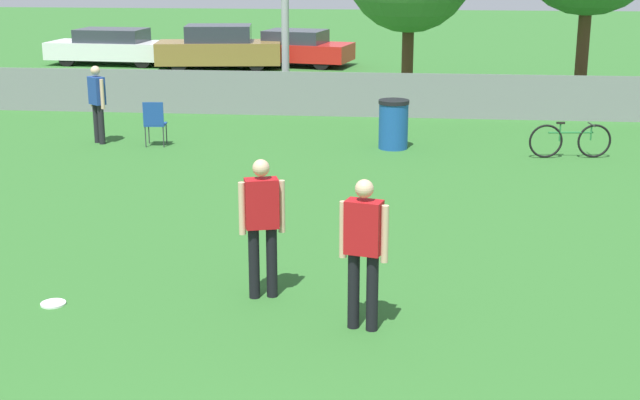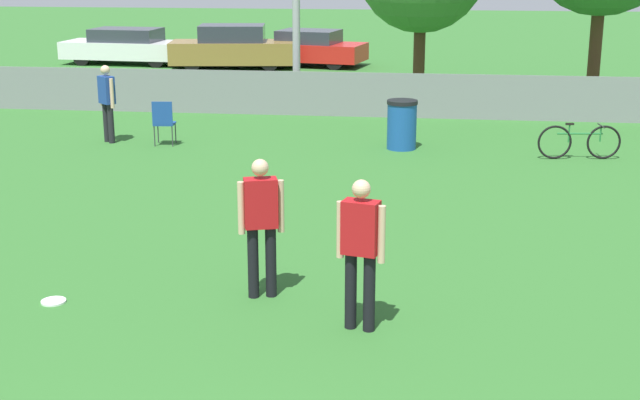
{
  "view_description": "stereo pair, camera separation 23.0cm",
  "coord_description": "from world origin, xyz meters",
  "views": [
    {
      "loc": [
        1.71,
        -3.83,
        3.98
      ],
      "look_at": [
        0.62,
        6.55,
        1.05
      ],
      "focal_mm": 50.0,
      "sensor_mm": 36.0,
      "label": 1
    },
    {
      "loc": [
        1.94,
        -3.81,
        3.98
      ],
      "look_at": [
        0.62,
        6.55,
        1.05
      ],
      "focal_mm": 50.0,
      "sensor_mm": 36.0,
      "label": 2
    }
  ],
  "objects": [
    {
      "name": "parked_car_white",
      "position": [
        -9.15,
        27.62,
        0.64
      ],
      "size": [
        4.68,
        2.09,
        1.28
      ],
      "rotation": [
        0.0,
        0.0,
        -0.07
      ],
      "color": "black",
      "rests_on": "ground_plane"
    },
    {
      "name": "bicycle_sideline",
      "position": [
        4.83,
        13.9,
        0.35
      ],
      "size": [
        1.64,
        0.44,
        0.72
      ],
      "rotation": [
        0.0,
        0.0,
        0.12
      ],
      "color": "black",
      "rests_on": "ground_plane"
    },
    {
      "name": "trash_bin",
      "position": [
        1.32,
        14.41,
        0.51
      ],
      "size": [
        0.63,
        0.63,
        1.02
      ],
      "color": "#194C99",
      "rests_on": "ground_plane"
    },
    {
      "name": "parked_car_tan",
      "position": [
        -5.09,
        26.98,
        0.71
      ],
      "size": [
        4.5,
        2.36,
        1.5
      ],
      "rotation": [
        0.0,
        0.0,
        0.14
      ],
      "color": "black",
      "rests_on": "ground_plane"
    },
    {
      "name": "parked_car_red",
      "position": [
        -2.52,
        27.94,
        0.63
      ],
      "size": [
        4.22,
        2.57,
        1.26
      ],
      "rotation": [
        0.0,
        0.0,
        -0.2
      ],
      "color": "black",
      "rests_on": "ground_plane"
    },
    {
      "name": "fence_backline",
      "position": [
        0.0,
        18.0,
        0.55
      ],
      "size": [
        26.5,
        0.07,
        1.21
      ],
      "color": "gray",
      "rests_on": "ground_plane"
    },
    {
      "name": "spectator_in_blue",
      "position": [
        -4.94,
        14.27,
        0.94
      ],
      "size": [
        0.42,
        0.4,
        1.65
      ],
      "rotation": [
        0.0,
        0.0,
        2.43
      ],
      "color": "black",
      "rests_on": "ground_plane"
    },
    {
      "name": "frisbee_disc",
      "position": [
        -2.4,
        5.45,
        0.01
      ],
      "size": [
        0.29,
        0.29,
        0.03
      ],
      "color": "white",
      "rests_on": "ground_plane"
    },
    {
      "name": "folding_chair_sideline",
      "position": [
        -3.67,
        14.1,
        0.54
      ],
      "size": [
        0.47,
        0.47,
        0.95
      ],
      "rotation": [
        0.0,
        0.0,
        3.25
      ],
      "color": "#333338",
      "rests_on": "ground_plane"
    },
    {
      "name": "player_thrower_red",
      "position": [
        1.23,
        5.14,
        0.97
      ],
      "size": [
        0.53,
        0.31,
        1.68
      ],
      "rotation": [
        0.0,
        0.0,
        -0.25
      ],
      "color": "black",
      "rests_on": "ground_plane"
    },
    {
      "name": "player_defender_red",
      "position": [
        0.0,
        5.95,
        0.97
      ],
      "size": [
        0.52,
        0.32,
        1.68
      ],
      "rotation": [
        0.0,
        0.0,
        0.29
      ],
      "color": "black",
      "rests_on": "ground_plane"
    }
  ]
}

